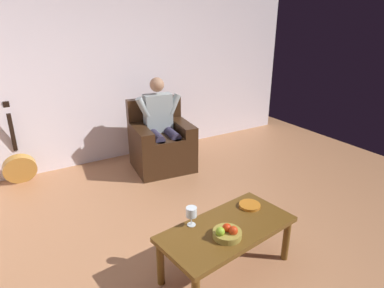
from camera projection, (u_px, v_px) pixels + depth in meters
The scene contains 9 objects.
ground_plane at pixel (195, 268), 2.80m from camera, with size 7.45×7.45×0.00m, color #AE754E.
wall_back at pixel (92, 64), 4.42m from camera, with size 6.61×0.06×2.79m, color silver.
armchair at pixel (161, 144), 4.57m from camera, with size 0.85×0.80×0.94m.
person_seated at pixel (161, 122), 4.43m from camera, with size 0.64×0.60×1.25m.
coffee_table at pixel (227, 233), 2.65m from camera, with size 1.17×0.68×0.43m.
guitar at pixel (19, 166), 4.16m from camera, with size 0.39×0.32×1.04m.
wine_glass_near at pixel (191, 213), 2.61m from camera, with size 0.09×0.09×0.16m.
fruit_bowl at pixel (227, 233), 2.49m from camera, with size 0.22×0.22×0.11m.
decorative_dish at pixel (250, 205), 2.90m from camera, with size 0.19×0.19×0.02m, color #BA6A1C.
Camera 1 is at (1.17, 1.89, 2.00)m, focal length 30.84 mm.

